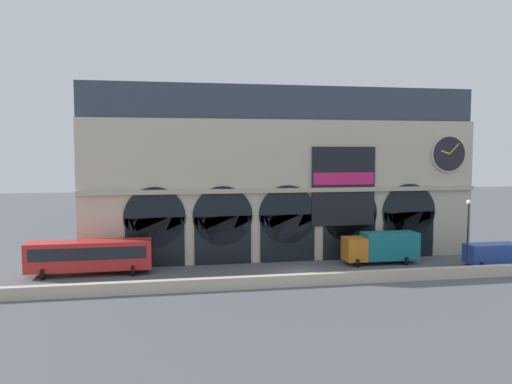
{
  "coord_description": "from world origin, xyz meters",
  "views": [
    {
      "loc": [
        -12.43,
        -44.97,
        11.25
      ],
      "look_at": [
        -3.25,
        5.0,
        7.18
      ],
      "focal_mm": 35.83,
      "sensor_mm": 36.0,
      "label": 1
    }
  ],
  "objects_px": {
    "bus_west": "(90,255)",
    "box_truck_mideast": "(381,247)",
    "van_east": "(492,253)",
    "street_lamp_quayside": "(468,227)"
  },
  "relations": [
    {
      "from": "box_truck_mideast",
      "to": "van_east",
      "type": "relative_size",
      "value": 1.44
    },
    {
      "from": "van_east",
      "to": "street_lamp_quayside",
      "type": "height_order",
      "value": "street_lamp_quayside"
    },
    {
      "from": "box_truck_mideast",
      "to": "street_lamp_quayside",
      "type": "distance_m",
      "value": 8.64
    },
    {
      "from": "street_lamp_quayside",
      "to": "van_east",
      "type": "bearing_deg",
      "value": 33.19
    },
    {
      "from": "van_east",
      "to": "box_truck_mideast",
      "type": "bearing_deg",
      "value": 163.64
    },
    {
      "from": "bus_west",
      "to": "box_truck_mideast",
      "type": "relative_size",
      "value": 1.47
    },
    {
      "from": "bus_west",
      "to": "box_truck_mideast",
      "type": "height_order",
      "value": "box_truck_mideast"
    },
    {
      "from": "van_east",
      "to": "street_lamp_quayside",
      "type": "xyz_separation_m",
      "value": [
        -4.64,
        -3.04,
        3.17
      ]
    },
    {
      "from": "bus_west",
      "to": "van_east",
      "type": "xyz_separation_m",
      "value": [
        38.3,
        -3.4,
        -0.54
      ]
    },
    {
      "from": "box_truck_mideast",
      "to": "bus_west",
      "type": "bearing_deg",
      "value": 179.17
    }
  ]
}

